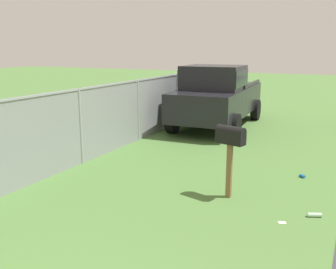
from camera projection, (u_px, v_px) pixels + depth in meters
mailbox at (230, 140)px, 6.69m from camera, size 0.32×0.56×1.32m
pickup_truck at (217, 95)px, 12.78m from camera, size 5.12×2.48×2.09m
fence_section at (138, 108)px, 10.96m from camera, size 15.50×0.07×1.77m
litter_can_by_mailbox at (302, 176)px, 7.95m from camera, size 0.12×0.14×0.07m
litter_bottle_near_hydrant at (314, 215)px, 6.10m from camera, size 0.15×0.23×0.07m
litter_wrapper_far_scatter at (282, 222)px, 5.91m from camera, size 0.12×0.14×0.01m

